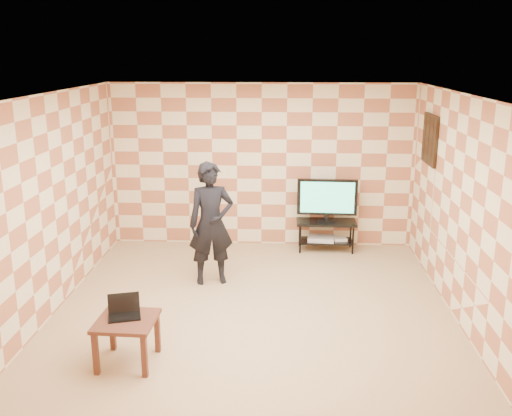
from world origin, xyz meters
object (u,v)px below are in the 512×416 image
(tv_stand, at_px, (326,229))
(tv, at_px, (327,198))
(person, at_px, (211,224))
(side_table, at_px, (127,327))

(tv_stand, bearing_deg, tv, -87.75)
(person, bearing_deg, tv_stand, 24.89)
(tv, relative_size, person, 0.56)
(person, bearing_deg, side_table, -120.26)
(tv_stand, bearing_deg, person, -140.32)
(tv, bearing_deg, person, -140.38)
(tv_stand, xyz_separation_m, side_table, (-2.32, -3.65, 0.05))
(tv_stand, bearing_deg, side_table, -122.51)
(tv, height_order, person, person)
(tv, distance_m, side_table, 4.35)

